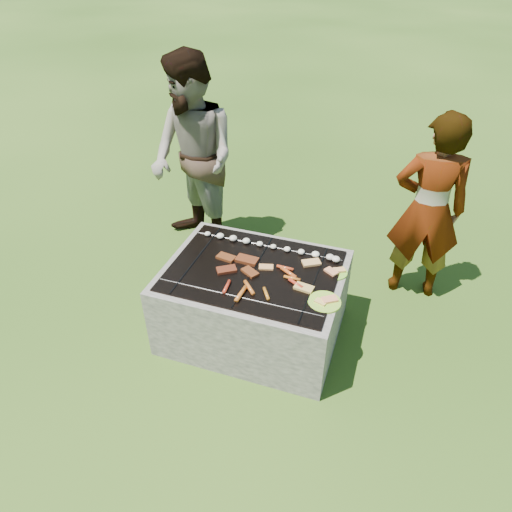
{
  "coord_description": "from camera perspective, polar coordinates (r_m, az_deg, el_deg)",
  "views": [
    {
      "loc": [
        0.88,
        -2.49,
        2.63
      ],
      "look_at": [
        0.0,
        0.05,
        0.7
      ],
      "focal_mm": 32.0,
      "sensor_mm": 36.0,
      "label": 1
    }
  ],
  "objects": [
    {
      "name": "fire_pit",
      "position": [
        3.53,
        -0.27,
        -5.97
      ],
      "size": [
        1.3,
        1.0,
        0.62
      ],
      "color": "#9C948A",
      "rests_on": "ground"
    },
    {
      "name": "bread_on_grate",
      "position": [
        3.29,
        5.44,
        -2.11
      ],
      "size": [
        0.45,
        0.41,
        0.02
      ],
      "color": "tan",
      "rests_on": "fire_pit"
    },
    {
      "name": "sausages",
      "position": [
        3.17,
        1.14,
        -3.45
      ],
      "size": [
        0.52,
        0.48,
        0.03
      ],
      "color": "#D75723",
      "rests_on": "fire_pit"
    },
    {
      "name": "plate_near",
      "position": [
        3.08,
        8.59,
        -5.67
      ],
      "size": [
        0.27,
        0.27,
        0.03
      ],
      "color": "yellow",
      "rests_on": "fire_pit"
    },
    {
      "name": "mushrooms",
      "position": [
        3.52,
        2.45,
        1.16
      ],
      "size": [
        1.1,
        0.07,
        0.04
      ],
      "color": "silver",
      "rests_on": "fire_pit"
    },
    {
      "name": "cook",
      "position": [
        3.9,
        20.7,
        5.37
      ],
      "size": [
        0.63,
        0.45,
        1.61
      ],
      "primitive_type": "imported",
      "rotation": [
        0.0,
        0.0,
        3.26
      ],
      "color": "#A89C8C",
      "rests_on": "ground"
    },
    {
      "name": "pork_slabs",
      "position": [
        3.36,
        -2.25,
        -0.95
      ],
      "size": [
        0.38,
        0.28,
        0.02
      ],
      "color": "#913F1A",
      "rests_on": "fire_pit"
    },
    {
      "name": "lawn",
      "position": [
        3.72,
        -0.26,
        -9.22
      ],
      "size": [
        60.0,
        60.0,
        0.0
      ],
      "primitive_type": "plane",
      "color": "#224310",
      "rests_on": "ground"
    },
    {
      "name": "bystander",
      "position": [
        4.26,
        -7.81,
        11.84
      ],
      "size": [
        1.14,
        1.08,
        1.86
      ],
      "primitive_type": "imported",
      "rotation": [
        0.0,
        0.0,
        -0.57
      ],
      "color": "#AB9C8E",
      "rests_on": "ground"
    },
    {
      "name": "plate_far",
      "position": [
        3.35,
        9.77,
        -1.97
      ],
      "size": [
        0.21,
        0.21,
        0.03
      ],
      "color": "#A7D432",
      "rests_on": "fire_pit"
    }
  ]
}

